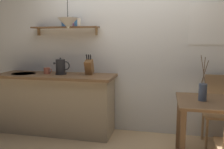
{
  "coord_description": "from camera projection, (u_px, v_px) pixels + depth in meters",
  "views": [
    {
      "loc": [
        0.62,
        -2.97,
        1.44
      ],
      "look_at": [
        -0.1,
        0.25,
        0.95
      ],
      "focal_mm": 37.64,
      "sensor_mm": 36.0,
      "label": 1
    }
  ],
  "objects": [
    {
      "name": "ground_plane",
      "position": [
        115.0,
        146.0,
        3.21
      ],
      "size": [
        14.0,
        14.0,
        0.0
      ],
      "primitive_type": "plane",
      "color": "tan"
    },
    {
      "name": "back_wall",
      "position": [
        137.0,
        46.0,
        3.59
      ],
      "size": [
        6.8,
        0.11,
        2.7
      ],
      "color": "white",
      "rests_on": "ground_plane"
    },
    {
      "name": "kitchen_counter",
      "position": [
        57.0,
        103.0,
        3.66
      ],
      "size": [
        1.83,
        0.63,
        0.92
      ],
      "color": "tan",
      "rests_on": "ground_plane"
    },
    {
      "name": "wall_shelf",
      "position": [
        69.0,
        25.0,
        3.62
      ],
      "size": [
        1.08,
        0.2,
        0.28
      ],
      "color": "brown"
    },
    {
      "name": "dining_chair_far",
      "position": [
        218.0,
        107.0,
        3.23
      ],
      "size": [
        0.41,
        0.39,
        0.96
      ],
      "color": "tan",
      "rests_on": "ground_plane"
    },
    {
      "name": "twig_vase",
      "position": [
        203.0,
        91.0,
        2.64
      ],
      "size": [
        0.09,
        0.09,
        0.51
      ],
      "color": "#475675",
      "rests_on": "dining_table"
    },
    {
      "name": "electric_kettle",
      "position": [
        61.0,
        67.0,
        3.55
      ],
      "size": [
        0.26,
        0.16,
        0.26
      ],
      "color": "black",
      "rests_on": "kitchen_counter"
    },
    {
      "name": "knife_block",
      "position": [
        89.0,
        67.0,
        3.52
      ],
      "size": [
        0.11,
        0.19,
        0.31
      ],
      "color": "brown",
      "rests_on": "kitchen_counter"
    },
    {
      "name": "coffee_mug_by_sink",
      "position": [
        47.0,
        71.0,
        3.63
      ],
      "size": [
        0.14,
        0.09,
        0.1
      ],
      "color": "#C6664C",
      "rests_on": "kitchen_counter"
    },
    {
      "name": "pendant_lamp",
      "position": [
        68.0,
        23.0,
        3.34
      ],
      "size": [
        0.29,
        0.29,
        0.49
      ],
      "color": "black"
    }
  ]
}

